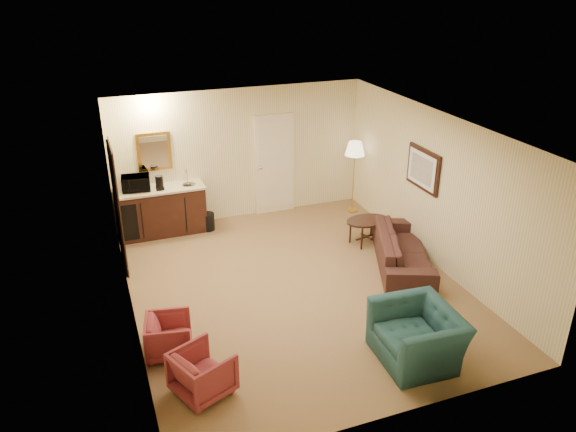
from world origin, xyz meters
name	(u,v)px	position (x,y,z in m)	size (l,w,h in m)	color
ground	(295,287)	(0.00, 0.00, 0.00)	(6.00, 6.00, 0.00)	#916E4A
room_walls	(272,171)	(-0.10, 0.77, 1.72)	(5.02, 6.01, 2.61)	#FAE7BB
wetbar_cabinet	(162,211)	(-1.65, 2.72, 0.46)	(1.64, 0.58, 0.92)	#331910
sofa	(403,245)	(1.95, 0.00, 0.41)	(2.09, 0.61, 0.82)	black
teal_armchair	(418,327)	(0.83, -2.20, 0.48)	(1.09, 0.71, 0.96)	#204E50
rose_chair_near	(169,334)	(-2.15, -0.98, 0.30)	(0.58, 0.54, 0.59)	#973631
rose_chair_far	(202,371)	(-1.90, -1.87, 0.32)	(0.63, 0.59, 0.64)	#973631
coffee_table	(367,231)	(1.80, 1.00, 0.23)	(0.80, 0.54, 0.46)	black
floor_lamp	(354,177)	(2.20, 2.40, 0.75)	(0.40, 0.40, 1.50)	gold
waste_bin	(208,222)	(-0.82, 2.56, 0.17)	(0.27, 0.27, 0.34)	black
microwave	(136,182)	(-2.06, 2.75, 1.09)	(0.50, 0.28, 0.34)	black
coffee_maker	(159,183)	(-1.65, 2.64, 1.05)	(0.14, 0.14, 0.27)	black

